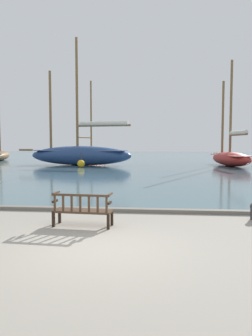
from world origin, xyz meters
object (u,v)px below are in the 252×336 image
at_px(park_bench, 82,209).
at_px(sailboat_mid_port, 91,154).
at_px(sailboat_outer_port, 231,157).
at_px(sailboat_far_starboard, 0,155).
at_px(sailboat_distant_harbor, 80,154).
at_px(channel_buoy, 81,164).

bearing_deg(park_bench, sailboat_mid_port, 101.51).
bearing_deg(sailboat_outer_port, sailboat_far_starboard, 163.76).
height_order(sailboat_distant_harbor, sailboat_outer_port, sailboat_distant_harbor).
bearing_deg(channel_buoy, sailboat_far_starboard, 139.75).
xyz_separation_m(sailboat_distant_harbor, sailboat_far_starboard, (-12.73, 8.45, -0.44)).
height_order(park_bench, sailboat_distant_harbor, sailboat_distant_harbor).
bearing_deg(sailboat_outer_port, sailboat_mid_port, 142.97).
relative_size(park_bench, sailboat_mid_port, 0.15).
bearing_deg(sailboat_outer_port, park_bench, -110.58).
xyz_separation_m(sailboat_outer_port, sailboat_far_starboard, (-27.65, 8.05, -0.17)).
xyz_separation_m(park_bench, sailboat_distant_harbor, (-5.83, 23.80, 0.78)).
bearing_deg(sailboat_mid_port, sailboat_distant_harbor, -82.76).
height_order(sailboat_far_starboard, channel_buoy, sailboat_far_starboard).
distance_m(sailboat_mid_port, sailboat_outer_port, 20.74).
distance_m(park_bench, sailboat_distant_harbor, 24.51).
xyz_separation_m(park_bench, sailboat_far_starboard, (-18.56, 32.25, 0.34)).
bearing_deg(park_bench, sailboat_outer_port, 69.42).
height_order(sailboat_mid_port, sailboat_far_starboard, sailboat_mid_port).
relative_size(sailboat_distant_harbor, sailboat_mid_port, 1.16).
distance_m(park_bench, sailboat_far_starboard, 37.21).
xyz_separation_m(sailboat_distant_harbor, sailboat_mid_port, (-1.64, 12.89, -0.40)).
bearing_deg(sailboat_distant_harbor, sailboat_mid_port, 97.24).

